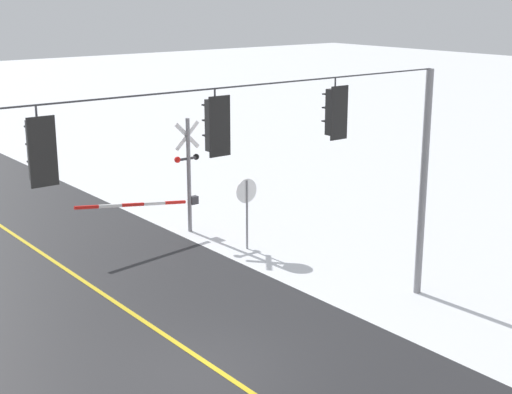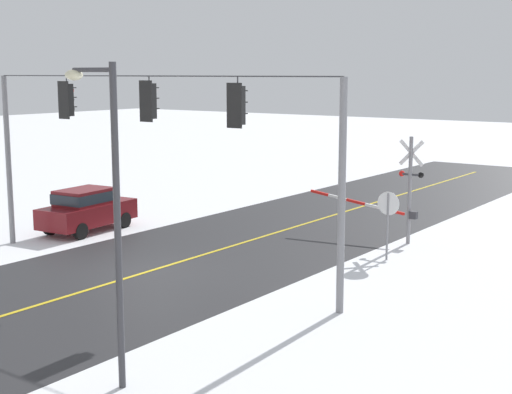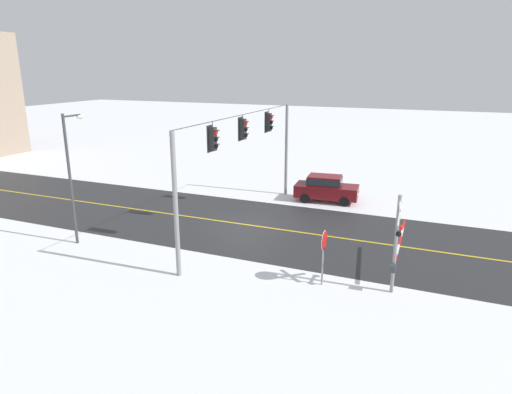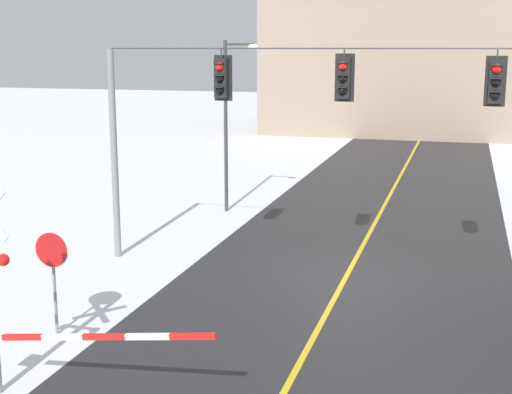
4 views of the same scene
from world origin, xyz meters
name	(u,v)px [view 1 (image 1 of 4)]	position (x,y,z in m)	size (l,w,h in m)	color
ground_plane	(211,366)	(0.00, 0.00, 0.00)	(160.00, 160.00, 0.00)	white
signal_span	(209,180)	(-0.04, -0.01, 4.30)	(14.20, 0.47, 6.22)	gray
stop_sign	(247,198)	(-5.50, -5.90, 1.71)	(0.80, 0.09, 2.35)	gray
railroad_crossing	(178,178)	(-4.63, -8.61, 1.99)	(4.76, 0.31, 4.00)	gray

